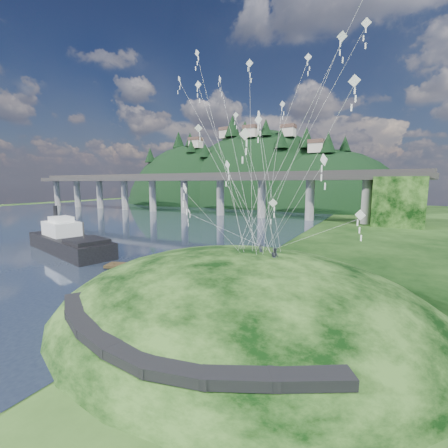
% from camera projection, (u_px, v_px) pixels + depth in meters
% --- Properties ---
extents(ground, '(320.00, 320.00, 0.00)m').
position_uv_depth(ground, '(160.00, 298.00, 29.78)').
color(ground, black).
rests_on(ground, ground).
extents(water, '(240.00, 240.00, 0.00)m').
position_uv_depth(water, '(39.00, 221.00, 89.81)').
color(water, '#2B374F').
rests_on(water, ground).
extents(grass_hill, '(36.00, 32.00, 13.00)m').
position_uv_depth(grass_hill, '(241.00, 322.00, 27.96)').
color(grass_hill, black).
rests_on(grass_hill, ground).
extents(footpath, '(22.29, 5.84, 0.83)m').
position_uv_depth(footpath, '(148.00, 343.00, 17.49)').
color(footpath, black).
rests_on(footpath, ground).
extents(bridge, '(160.00, 11.00, 15.00)m').
position_uv_depth(bridge, '(235.00, 188.00, 101.99)').
color(bridge, '#2D2B2B').
rests_on(bridge, ground).
extents(far_ridge, '(153.00, 70.00, 94.50)m').
position_uv_depth(far_ridge, '(249.00, 219.00, 157.81)').
color(far_ridge, black).
rests_on(far_ridge, ground).
extents(work_barge, '(22.06, 10.73, 7.45)m').
position_uv_depth(work_barge, '(68.00, 241.00, 49.61)').
color(work_barge, black).
rests_on(work_barge, ground).
extents(wooden_dock, '(13.68, 6.91, 0.99)m').
position_uv_depth(wooden_dock, '(157.00, 267.00, 39.33)').
color(wooden_dock, '#352815').
rests_on(wooden_dock, ground).
extents(kite_flyers, '(2.62, 1.93, 1.64)m').
position_uv_depth(kite_flyers, '(271.00, 246.00, 26.86)').
color(kite_flyers, '#292D37').
rests_on(kite_flyers, ground).
extents(kite_swarm, '(20.63, 15.59, 20.48)m').
position_uv_depth(kite_swarm, '(259.00, 108.00, 27.50)').
color(kite_swarm, silver).
rests_on(kite_swarm, ground).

